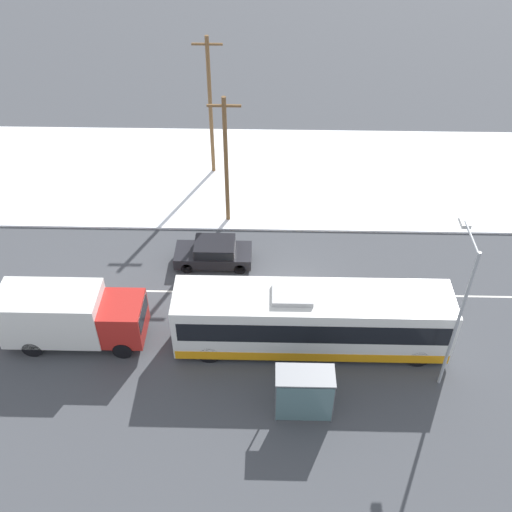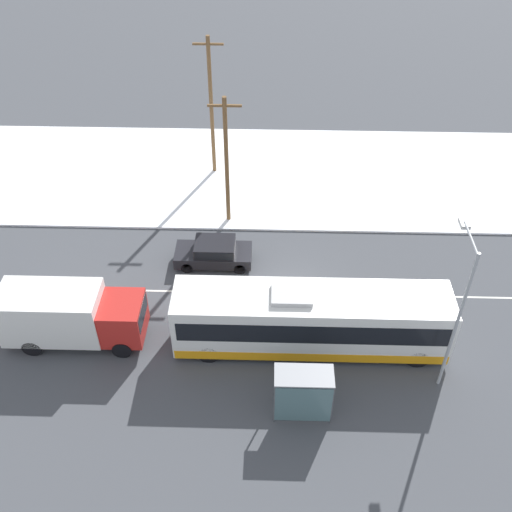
{
  "view_description": "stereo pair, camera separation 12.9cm",
  "coord_description": "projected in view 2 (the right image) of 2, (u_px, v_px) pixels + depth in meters",
  "views": [
    {
      "loc": [
        -1.18,
        -22.32,
        21.58
      ],
      "look_at": [
        -1.73,
        1.3,
        1.4
      ],
      "focal_mm": 42.0,
      "sensor_mm": 36.0,
      "label": 1
    },
    {
      "loc": [
        -1.05,
        -22.31,
        21.58
      ],
      "look_at": [
        -1.73,
        1.3,
        1.4
      ],
      "focal_mm": 42.0,
      "sensor_mm": 36.0,
      "label": 2
    }
  ],
  "objects": [
    {
      "name": "ground_plane",
      "position": [
        289.0,
        294.0,
        30.95
      ],
      "size": [
        120.0,
        120.0,
        0.0
      ],
      "primitive_type": "plane",
      "color": "#424449"
    },
    {
      "name": "bus_shelter",
      "position": [
        304.0,
        392.0,
        24.23
      ],
      "size": [
        2.41,
        1.2,
        2.4
      ],
      "color": "gray",
      "rests_on": "ground_plane"
    },
    {
      "name": "utility_pole_roadside",
      "position": [
        227.0,
        160.0,
        33.04
      ],
      "size": [
        1.8,
        0.24,
        7.92
      ],
      "color": "brown",
      "rests_on": "ground_plane"
    },
    {
      "name": "snow_lot",
      "position": [
        287.0,
        175.0,
        39.41
      ],
      "size": [
        80.0,
        11.92,
        0.12
      ],
      "color": "white",
      "rests_on": "ground_plane"
    },
    {
      "name": "utility_pole_snowlot",
      "position": [
        211.0,
        106.0,
        36.74
      ],
      "size": [
        1.8,
        0.24,
        9.08
      ],
      "color": "brown",
      "rests_on": "ground_plane"
    },
    {
      "name": "sedan_car",
      "position": [
        214.0,
        252.0,
        32.28
      ],
      "size": [
        4.13,
        1.8,
        1.44
      ],
      "rotation": [
        0.0,
        0.0,
        3.14
      ],
      "color": "black",
      "rests_on": "ground_plane"
    },
    {
      "name": "lane_marking_center",
      "position": [
        289.0,
        293.0,
        30.95
      ],
      "size": [
        60.0,
        0.12,
        0.0
      ],
      "color": "silver",
      "rests_on": "ground_plane"
    },
    {
      "name": "streetlamp",
      "position": [
        459.0,
        300.0,
        23.88
      ],
      "size": [
        0.36,
        2.43,
        7.56
      ],
      "color": "#9EA3A8",
      "rests_on": "ground_plane"
    },
    {
      "name": "city_bus",
      "position": [
        311.0,
        320.0,
        27.28
      ],
      "size": [
        12.5,
        2.57,
        3.36
      ],
      "color": "white",
      "rests_on": "ground_plane"
    },
    {
      "name": "box_truck",
      "position": [
        69.0,
        314.0,
        27.56
      ],
      "size": [
        6.52,
        2.3,
        2.95
      ],
      "color": "silver",
      "rests_on": "ground_plane"
    },
    {
      "name": "pedestrian_at_stop",
      "position": [
        315.0,
        378.0,
        25.48
      ],
      "size": [
        0.62,
        0.28,
        1.73
      ],
      "color": "#23232D",
      "rests_on": "ground_plane"
    }
  ]
}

